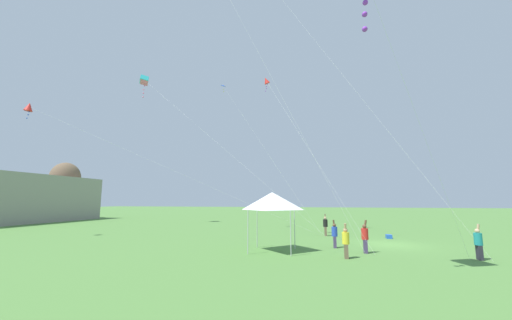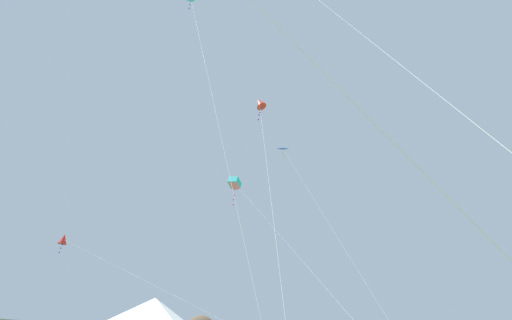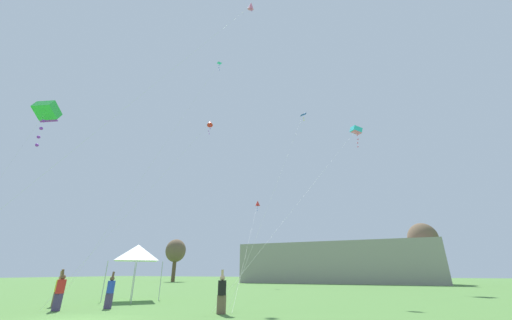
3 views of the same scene
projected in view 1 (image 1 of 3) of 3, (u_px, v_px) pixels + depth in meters
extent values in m
plane|color=#4C7A38|center=(390.00, 245.00, 20.15)|extent=(220.00, 220.00, 0.00)
cylinder|color=brown|center=(63.00, 204.00, 48.81)|extent=(0.88, 0.88, 4.86)
ellipsoid|color=brown|center=(65.00, 178.00, 49.45)|extent=(4.77, 4.77, 5.30)
cylinder|color=#B7B7BC|center=(291.00, 233.00, 16.16)|extent=(0.05, 0.05, 2.51)
cylinder|color=#B7B7BC|center=(295.00, 229.00, 18.59)|extent=(0.05, 0.05, 2.51)
cylinder|color=#B7B7BC|center=(248.00, 232.00, 16.71)|extent=(0.05, 0.05, 2.51)
cylinder|color=#B7B7BC|center=(257.00, 228.00, 19.13)|extent=(0.05, 0.05, 2.51)
pyramid|color=white|center=(272.00, 201.00, 17.90)|extent=(2.79, 2.79, 1.09)
cube|color=blue|center=(389.00, 237.00, 23.36)|extent=(0.60, 0.42, 0.30)
cube|color=#473860|center=(365.00, 246.00, 16.91)|extent=(0.38, 0.21, 0.79)
cylinder|color=red|center=(365.00, 234.00, 17.01)|extent=(0.40, 0.40, 0.65)
sphere|color=brown|center=(364.00, 226.00, 17.07)|extent=(0.25, 0.25, 0.25)
cylinder|color=brown|center=(365.00, 225.00, 17.07)|extent=(0.14, 0.23, 0.57)
cube|color=#282833|center=(479.00, 253.00, 14.95)|extent=(0.36, 0.20, 0.76)
cylinder|color=teal|center=(478.00, 239.00, 15.04)|extent=(0.38, 0.38, 0.63)
sphere|color=tan|center=(477.00, 231.00, 15.10)|extent=(0.24, 0.24, 0.24)
cylinder|color=tan|center=(478.00, 229.00, 15.09)|extent=(0.21, 0.23, 0.55)
cube|color=#473860|center=(335.00, 242.00, 18.78)|extent=(0.35, 0.20, 0.74)
cylinder|color=blue|center=(334.00, 232.00, 18.87)|extent=(0.37, 0.37, 0.61)
sphere|color=brown|center=(334.00, 225.00, 18.93)|extent=(0.23, 0.23, 0.23)
cylinder|color=brown|center=(334.00, 224.00, 18.94)|extent=(0.16, 0.19, 0.53)
cube|color=brown|center=(346.00, 251.00, 15.35)|extent=(0.36, 0.20, 0.76)
cylinder|color=yellow|center=(346.00, 238.00, 15.45)|extent=(0.38, 0.38, 0.63)
sphere|color=tan|center=(345.00, 230.00, 15.51)|extent=(0.24, 0.24, 0.24)
cylinder|color=tan|center=(345.00, 228.00, 15.48)|extent=(0.19, 0.12, 0.54)
cube|color=brown|center=(326.00, 231.00, 25.15)|extent=(0.37, 0.20, 0.78)
cylinder|color=black|center=(325.00, 223.00, 25.24)|extent=(0.39, 0.39, 0.64)
sphere|color=tan|center=(325.00, 218.00, 25.31)|extent=(0.24, 0.24, 0.24)
cylinder|color=tan|center=(325.00, 217.00, 25.31)|extent=(0.14, 0.13, 0.54)
cylinder|color=silver|center=(178.00, 173.00, 24.87)|extent=(8.29, 23.88, 10.99)
cone|color=red|center=(29.00, 107.00, 24.24)|extent=(0.91, 0.94, 0.79)
sphere|color=blue|center=(29.00, 112.00, 24.22)|extent=(0.10, 0.10, 0.10)
sphere|color=blue|center=(28.00, 115.00, 24.09)|extent=(0.10, 0.10, 0.10)
sphere|color=blue|center=(27.00, 118.00, 24.05)|extent=(0.10, 0.10, 0.10)
cylinder|color=silver|center=(214.00, 140.00, 31.95)|extent=(7.14, 23.69, 19.57)
cube|color=#2DBCD1|center=(144.00, 80.00, 39.35)|extent=(1.73, 1.57, 1.11)
cube|color=pink|center=(144.00, 83.00, 39.30)|extent=(1.46, 1.48, 0.48)
sphere|color=pink|center=(145.00, 86.00, 39.28)|extent=(0.20, 0.20, 0.20)
sphere|color=pink|center=(144.00, 90.00, 39.25)|extent=(0.20, 0.20, 0.20)
sphere|color=pink|center=(143.00, 93.00, 39.04)|extent=(0.20, 0.20, 0.20)
sphere|color=pink|center=(143.00, 97.00, 38.93)|extent=(0.20, 0.20, 0.20)
cylinder|color=silver|center=(267.00, 152.00, 28.54)|extent=(2.15, 10.26, 15.76)
pyramid|color=blue|center=(223.00, 86.00, 31.79)|extent=(0.80, 0.73, 0.28)
sphere|color=yellow|center=(223.00, 89.00, 31.76)|extent=(0.10, 0.10, 0.10)
sphere|color=yellow|center=(224.00, 92.00, 31.72)|extent=(0.10, 0.10, 0.10)
cylinder|color=silver|center=(273.00, 79.00, 20.40)|extent=(1.95, 11.15, 23.39)
cylinder|color=silver|center=(421.00, 128.00, 13.82)|extent=(5.97, 5.56, 13.14)
sphere|color=purple|center=(365.00, 3.00, 12.30)|extent=(0.23, 0.23, 0.23)
sphere|color=purple|center=(365.00, 14.00, 12.09)|extent=(0.23, 0.23, 0.23)
sphere|color=purple|center=(365.00, 29.00, 12.06)|extent=(0.23, 0.23, 0.23)
cylinder|color=silver|center=(310.00, 151.00, 20.05)|extent=(4.44, 7.11, 13.06)
cone|color=red|center=(266.00, 80.00, 23.88)|extent=(0.64, 0.64, 0.75)
sphere|color=purple|center=(267.00, 84.00, 23.89)|extent=(0.07, 0.07, 0.07)
sphere|color=purple|center=(266.00, 87.00, 23.87)|extent=(0.07, 0.07, 0.07)
sphere|color=purple|center=(267.00, 88.00, 23.72)|extent=(0.07, 0.07, 0.07)
sphere|color=purple|center=(266.00, 91.00, 23.73)|extent=(0.07, 0.07, 0.07)
cylinder|color=silver|center=(341.00, 73.00, 21.67)|extent=(8.29, 13.30, 25.40)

